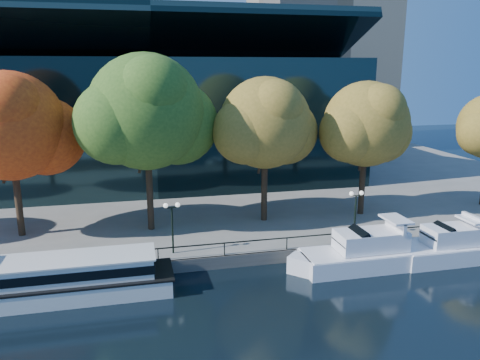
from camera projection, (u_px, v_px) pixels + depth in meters
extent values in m
plane|color=black|center=(234.00, 286.00, 32.88)|extent=(160.00, 160.00, 0.00)
cube|color=slate|center=(180.00, 170.00, 67.34)|extent=(90.00, 67.00, 1.00)
cube|color=#47443F|center=(225.00, 262.00, 35.65)|extent=(90.00, 0.25, 1.00)
cube|color=black|center=(224.00, 243.00, 35.50)|extent=(88.20, 0.08, 0.08)
cube|color=black|center=(224.00, 249.00, 35.62)|extent=(0.07, 0.07, 0.90)
cube|color=black|center=(151.00, 123.00, 60.44)|extent=(50.00, 24.00, 16.00)
cube|color=black|center=(149.00, 45.00, 54.42)|extent=(50.00, 17.14, 7.86)
cube|color=silver|center=(52.00, 289.00, 31.01)|extent=(15.61, 3.79, 1.23)
cube|color=black|center=(51.00, 280.00, 30.87)|extent=(15.92, 3.87, 0.13)
cube|color=silver|center=(59.00, 270.00, 30.82)|extent=(12.17, 3.11, 1.34)
cube|color=black|center=(59.00, 269.00, 30.81)|extent=(12.33, 3.18, 0.61)
cube|color=silver|center=(58.00, 260.00, 30.65)|extent=(12.49, 3.26, 0.11)
cube|color=white|center=(376.00, 258.00, 35.94)|extent=(11.77, 3.36, 1.35)
cube|color=white|center=(304.00, 265.00, 34.65)|extent=(2.58, 2.58, 1.35)
cube|color=white|center=(377.00, 250.00, 35.77)|extent=(11.54, 3.30, 0.09)
cube|color=white|center=(371.00, 240.00, 35.45)|extent=(5.30, 2.52, 1.46)
cube|color=black|center=(352.00, 240.00, 35.09)|extent=(2.32, 2.42, 1.84)
cube|color=white|center=(396.00, 225.00, 35.64)|extent=(0.28, 2.62, 0.90)
cube|color=white|center=(396.00, 219.00, 35.53)|extent=(1.57, 2.62, 0.17)
cube|color=white|center=(456.00, 252.00, 37.17)|extent=(9.85, 3.06, 1.31)
cube|color=white|center=(401.00, 257.00, 36.09)|extent=(2.41, 2.41, 1.31)
cube|color=white|center=(457.00, 244.00, 37.01)|extent=(9.65, 3.00, 0.09)
cube|color=white|center=(453.00, 235.00, 36.72)|extent=(4.43, 2.30, 1.42)
cube|color=black|center=(439.00, 235.00, 36.41)|extent=(2.00, 2.21, 1.65)
cube|color=white|center=(473.00, 221.00, 36.84)|extent=(0.27, 2.39, 0.88)
cube|color=white|center=(473.00, 219.00, 36.81)|extent=(1.53, 2.39, 0.16)
cylinder|color=black|center=(17.00, 193.00, 39.07)|extent=(0.56, 0.56, 7.47)
cylinder|color=black|center=(20.00, 158.00, 38.68)|extent=(1.19, 1.80, 3.73)
cylinder|color=black|center=(8.00, 163.00, 38.07)|extent=(1.09, 1.24, 3.34)
sphere|color=#AA240D|center=(10.00, 126.00, 37.76)|extent=(8.87, 8.87, 8.87)
sphere|color=#AA240D|center=(46.00, 136.00, 39.81)|extent=(6.65, 6.65, 6.65)
sphere|color=#AA240D|center=(8.00, 108.00, 35.81)|extent=(5.32, 5.32, 5.32)
cylinder|color=black|center=(149.00, 184.00, 40.50)|extent=(0.56, 0.56, 8.26)
cylinder|color=black|center=(153.00, 146.00, 40.04)|extent=(1.28, 1.95, 4.12)
cylinder|color=black|center=(143.00, 151.00, 39.43)|extent=(1.17, 1.33, 3.69)
sphere|color=#30551A|center=(146.00, 112.00, 39.04)|extent=(9.76, 9.76, 9.76)
sphere|color=#30551A|center=(177.00, 124.00, 41.30)|extent=(7.32, 7.32, 7.32)
sphere|color=#30551A|center=(116.00, 123.00, 37.76)|extent=(6.83, 6.83, 6.83)
sphere|color=#30551A|center=(152.00, 92.00, 36.90)|extent=(5.86, 5.86, 5.86)
cylinder|color=black|center=(264.00, 182.00, 43.09)|extent=(0.56, 0.56, 7.28)
cylinder|color=black|center=(269.00, 151.00, 42.71)|extent=(1.17, 1.76, 3.65)
cylinder|color=black|center=(261.00, 155.00, 42.11)|extent=(1.07, 1.21, 3.26)
sphere|color=brown|center=(265.00, 123.00, 41.81)|extent=(8.22, 8.22, 8.22)
sphere|color=brown|center=(285.00, 132.00, 43.71)|extent=(6.17, 6.17, 6.17)
sphere|color=brown|center=(245.00, 132.00, 40.72)|extent=(5.75, 5.75, 5.75)
sphere|color=brown|center=(275.00, 108.00, 40.00)|extent=(4.93, 4.93, 4.93)
cylinder|color=black|center=(362.00, 179.00, 45.03)|extent=(0.56, 0.56, 7.01)
cylinder|color=black|center=(368.00, 150.00, 44.68)|extent=(1.14, 1.71, 3.52)
cylinder|color=black|center=(362.00, 154.00, 44.07)|extent=(1.04, 1.18, 3.14)
sphere|color=brown|center=(366.00, 124.00, 43.79)|extent=(8.02, 8.02, 8.02)
sphere|color=brown|center=(380.00, 132.00, 45.65)|extent=(6.01, 6.01, 6.01)
sphere|color=brown|center=(350.00, 132.00, 42.74)|extent=(5.61, 5.61, 5.61)
sphere|color=brown|center=(380.00, 110.00, 42.03)|extent=(4.81, 4.81, 4.81)
cylinder|color=black|center=(173.00, 231.00, 35.66)|extent=(0.14, 0.14, 3.60)
cube|color=black|center=(172.00, 208.00, 35.23)|extent=(0.90, 0.06, 0.06)
sphere|color=white|center=(166.00, 206.00, 35.08)|extent=(0.36, 0.36, 0.36)
sphere|color=white|center=(178.00, 205.00, 35.28)|extent=(0.36, 0.36, 0.36)
cylinder|color=black|center=(355.00, 217.00, 38.97)|extent=(0.14, 0.14, 3.60)
cube|color=black|center=(356.00, 196.00, 38.54)|extent=(0.90, 0.06, 0.06)
sphere|color=white|center=(351.00, 194.00, 38.39)|extent=(0.36, 0.36, 0.36)
sphere|color=white|center=(361.00, 193.00, 38.59)|extent=(0.36, 0.36, 0.36)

